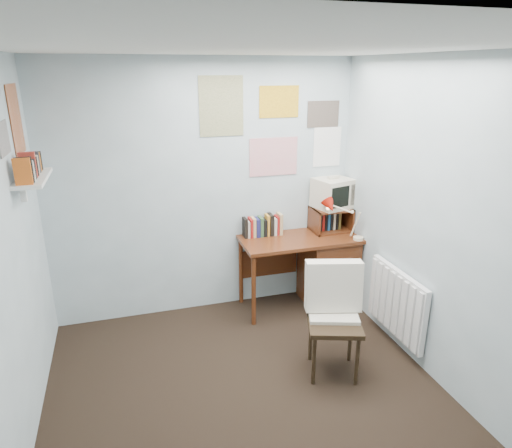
{
  "coord_description": "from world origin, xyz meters",
  "views": [
    {
      "loc": [
        -0.78,
        -2.52,
        2.39
      ],
      "look_at": [
        0.27,
        0.94,
        1.15
      ],
      "focal_mm": 32.0,
      "sensor_mm": 36.0,
      "label": 1
    }
  ],
  "objects_px": {
    "desk_lamp": "(359,222)",
    "radiator": "(397,303)",
    "desk": "(323,267)",
    "crt_tv": "(333,192)",
    "desk_chair": "(334,324)",
    "tv_riser": "(331,219)",
    "wall_shelf": "(33,178)"
  },
  "relations": [
    {
      "from": "desk",
      "to": "radiator",
      "type": "height_order",
      "value": "desk"
    },
    {
      "from": "desk",
      "to": "wall_shelf",
      "type": "height_order",
      "value": "wall_shelf"
    },
    {
      "from": "tv_riser",
      "to": "crt_tv",
      "type": "bearing_deg",
      "value": 52.25
    },
    {
      "from": "desk_chair",
      "to": "tv_riser",
      "type": "height_order",
      "value": "tv_riser"
    },
    {
      "from": "crt_tv",
      "to": "radiator",
      "type": "bearing_deg",
      "value": -97.45
    },
    {
      "from": "desk_lamp",
      "to": "desk_chair",
      "type": "bearing_deg",
      "value": -115.67
    },
    {
      "from": "crt_tv",
      "to": "radiator",
      "type": "distance_m",
      "value": 1.31
    },
    {
      "from": "desk_lamp",
      "to": "wall_shelf",
      "type": "bearing_deg",
      "value": -165.39
    },
    {
      "from": "desk_chair",
      "to": "radiator",
      "type": "height_order",
      "value": "desk_chair"
    },
    {
      "from": "radiator",
      "to": "crt_tv",
      "type": "bearing_deg",
      "value": 98.29
    },
    {
      "from": "crt_tv",
      "to": "desk_lamp",
      "type": "bearing_deg",
      "value": -84.72
    },
    {
      "from": "radiator",
      "to": "desk",
      "type": "bearing_deg",
      "value": 107.24
    },
    {
      "from": "tv_riser",
      "to": "desk_lamp",
      "type": "bearing_deg",
      "value": -65.56
    },
    {
      "from": "desk_chair",
      "to": "crt_tv",
      "type": "bearing_deg",
      "value": 84.84
    },
    {
      "from": "tv_riser",
      "to": "crt_tv",
      "type": "distance_m",
      "value": 0.29
    },
    {
      "from": "radiator",
      "to": "desk_lamp",
      "type": "bearing_deg",
      "value": 91.61
    },
    {
      "from": "tv_riser",
      "to": "radiator",
      "type": "bearing_deg",
      "value": -80.72
    },
    {
      "from": "desk_chair",
      "to": "wall_shelf",
      "type": "height_order",
      "value": "wall_shelf"
    },
    {
      "from": "crt_tv",
      "to": "wall_shelf",
      "type": "bearing_deg",
      "value": 174.93
    },
    {
      "from": "desk_lamp",
      "to": "radiator",
      "type": "height_order",
      "value": "desk_lamp"
    },
    {
      "from": "desk_chair",
      "to": "desk_lamp",
      "type": "xyz_separation_m",
      "value": [
        0.69,
        0.92,
        0.5
      ]
    },
    {
      "from": "desk",
      "to": "tv_riser",
      "type": "height_order",
      "value": "tv_riser"
    },
    {
      "from": "desk_chair",
      "to": "crt_tv",
      "type": "xyz_separation_m",
      "value": [
        0.56,
        1.27,
        0.73
      ]
    },
    {
      "from": "desk_lamp",
      "to": "crt_tv",
      "type": "bearing_deg",
      "value": 122.41
    },
    {
      "from": "crt_tv",
      "to": "radiator",
      "type": "xyz_separation_m",
      "value": [
        0.15,
        -1.06,
        -0.76
      ]
    },
    {
      "from": "radiator",
      "to": "wall_shelf",
      "type": "distance_m",
      "value": 3.15
    },
    {
      "from": "tv_riser",
      "to": "radiator",
      "type": "height_order",
      "value": "tv_riser"
    },
    {
      "from": "desk",
      "to": "crt_tv",
      "type": "bearing_deg",
      "value": 44.21
    },
    {
      "from": "crt_tv",
      "to": "wall_shelf",
      "type": "xyz_separation_m",
      "value": [
        -2.71,
        -0.51,
        0.44
      ]
    },
    {
      "from": "radiator",
      "to": "tv_riser",
      "type": "bearing_deg",
      "value": 99.28
    },
    {
      "from": "radiator",
      "to": "wall_shelf",
      "type": "xyz_separation_m",
      "value": [
        -2.86,
        0.55,
        1.2
      ]
    },
    {
      "from": "desk",
      "to": "radiator",
      "type": "bearing_deg",
      "value": -72.76
    }
  ]
}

